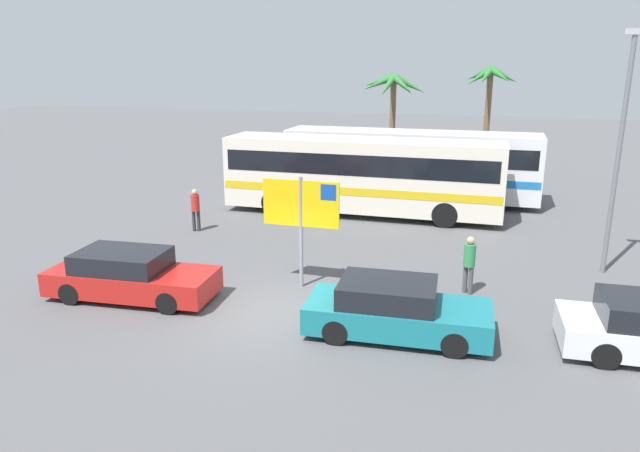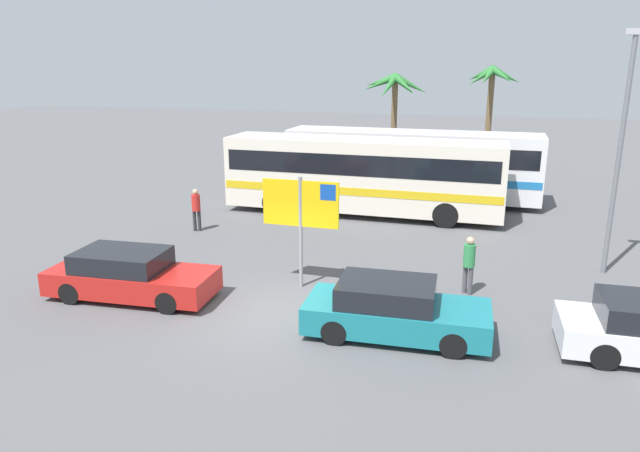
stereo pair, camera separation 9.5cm
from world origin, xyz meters
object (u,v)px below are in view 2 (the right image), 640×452
Objects in this scene: bus_front_coach at (363,173)px; pedestrian_near_sign at (196,206)px; ferry_sign at (302,208)px; car_teal at (394,310)px; pedestrian_by_bus at (469,261)px; car_red at (130,275)px; bus_rear_coach at (411,162)px.

pedestrian_near_sign is at bearing -141.89° from bus_front_coach.
ferry_sign is 4.17m from car_teal.
pedestrian_by_bus is 1.01× the size of pedestrian_near_sign.
ferry_sign reaches higher than pedestrian_by_bus.
bus_front_coach reaches higher than pedestrian_near_sign.
car_teal is 2.68× the size of pedestrian_near_sign.
pedestrian_by_bus is at bearing 14.44° from car_red.
pedestrian_near_sign is at bearing -132.90° from bus_rear_coach.
car_red and car_teal have the same top height.
car_teal is at bearing -5.65° from car_red.
ferry_sign reaches higher than pedestrian_near_sign.
pedestrian_near_sign is (-1.43, 6.42, 0.32)m from car_red.
ferry_sign is (0.22, -8.59, 0.54)m from bus_front_coach.
ferry_sign reaches higher than bus_front_coach.
bus_front_coach is 2.47× the size of car_red.
car_red is at bearing -153.65° from ferry_sign.
pedestrian_by_bus is 10.81m from pedestrian_near_sign.
car_teal is 3.51m from pedestrian_by_bus.
car_red is 7.29m from car_teal.
car_teal is at bearing -73.39° from bus_front_coach.
pedestrian_by_bus is at bearing -58.43° from bus_front_coach.
bus_front_coach is 1.00× the size of bus_rear_coach.
pedestrian_by_bus is (1.52, 3.15, 0.33)m from car_teal.
car_red is at bearing 175.28° from car_teal.
car_red is (-5.56, -13.95, -1.15)m from bus_rear_coach.
ferry_sign is 1.94× the size of pedestrian_by_bus.
bus_front_coach is at bearing 103.53° from car_teal.
car_red is 9.29m from pedestrian_by_bus.
bus_rear_coach is at bearing 64.24° from car_red.
pedestrian_near_sign is at bearing -76.66° from pedestrian_by_bus.
bus_front_coach reaches higher than car_teal.
bus_rear_coach is 7.06× the size of pedestrian_near_sign.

